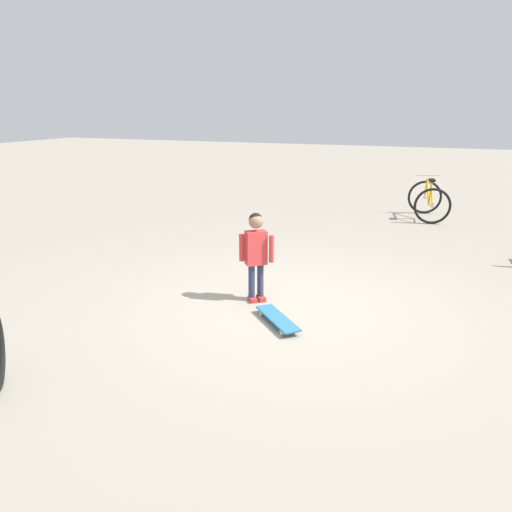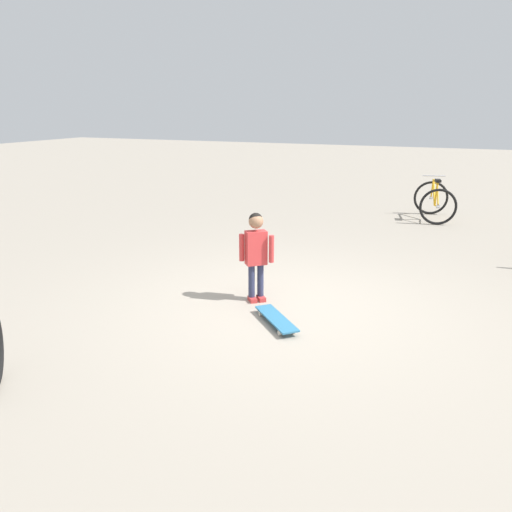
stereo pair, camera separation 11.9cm
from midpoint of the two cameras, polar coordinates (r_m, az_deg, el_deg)
The scene contains 4 objects.
ground_plane at distance 5.88m, azimuth 3.20°, elevation -5.74°, with size 50.00×50.00×0.00m, color #9E9384.
child_person at distance 5.86m, azimuth -0.58°, elevation 0.99°, with size 0.27×0.40×1.06m.
skateboard at distance 5.41m, azimuth 1.83°, elevation -7.08°, with size 0.68×0.67×0.07m.
bicycle_near at distance 10.94m, azimuth 18.60°, elevation 5.98°, with size 1.19×0.91×0.85m.
Camera 1 is at (-5.19, -1.65, 2.23)m, focal length 35.45 mm.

